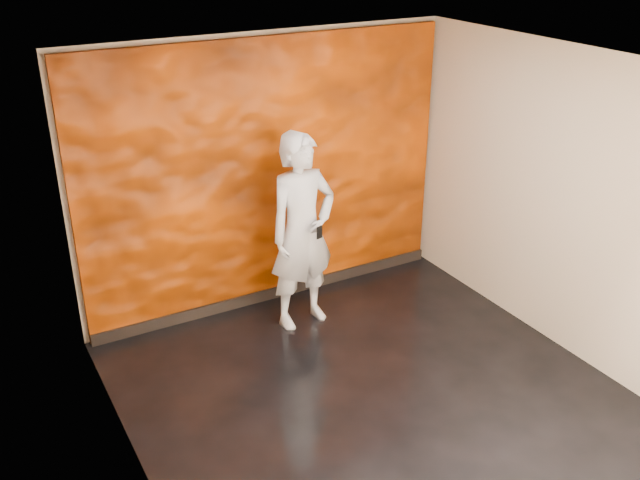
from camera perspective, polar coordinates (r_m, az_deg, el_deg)
The scene contains 5 objects.
room at distance 5.62m, azimuth 4.51°, elevation -0.59°, with size 4.02×4.02×2.81m.
feature_wall at distance 7.21m, azimuth -4.10°, elevation 5.13°, with size 3.90×0.06×2.75m, color #DC4A00.
baseboard at distance 7.72m, azimuth -3.68°, elevation -4.22°, with size 3.90×0.04×0.12m, color black.
man at distance 6.88m, azimuth -1.42°, elevation 0.68°, with size 0.72×0.47×1.98m, color #A5AAB5.
phone at distance 6.61m, azimuth -0.04°, elevation 0.61°, with size 0.06×0.01×0.12m, color black.
Camera 1 is at (-2.85, -4.20, 3.81)m, focal length 40.00 mm.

